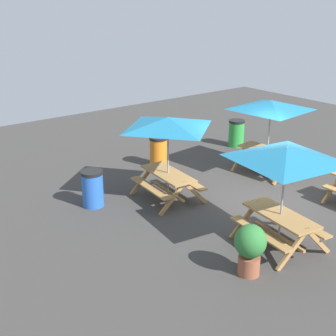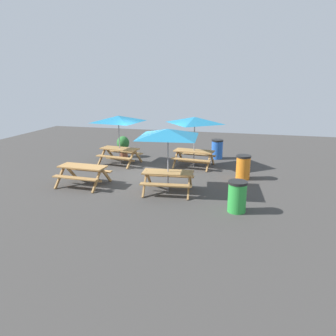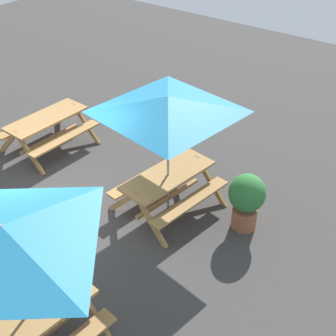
{
  "view_description": "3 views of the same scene",
  "coord_description": "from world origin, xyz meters",
  "px_view_note": "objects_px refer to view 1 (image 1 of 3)",
  "views": [
    {
      "loc": [
        7.53,
        -9.09,
        5.27
      ],
      "look_at": [
        -1.74,
        -1.89,
        0.9
      ],
      "focal_mm": 50.0,
      "sensor_mm": 36.0,
      "label": 1
    },
    {
      "loc": [
        -4.27,
        12.65,
        4.0
      ],
      "look_at": [
        -1.46,
        1.82,
        0.9
      ],
      "focal_mm": 35.0,
      "sensor_mm": 36.0,
      "label": 2
    },
    {
      "loc": [
        -3.64,
        -5.53,
        5.64
      ],
      "look_at": [
        1.77,
        -1.49,
        0.9
      ],
      "focal_mm": 50.0,
      "sensor_mm": 36.0,
      "label": 3
    }
  ],
  "objects_px": {
    "picnic_table_1": "(168,129)",
    "trash_bin_blue": "(93,188)",
    "trash_bin_green": "(236,133)",
    "picnic_table_2": "(271,110)",
    "potted_plant_0": "(250,246)",
    "picnic_table_0": "(286,161)",
    "trash_bin_orange": "(158,151)"
  },
  "relations": [
    {
      "from": "picnic_table_0",
      "to": "picnic_table_1",
      "type": "xyz_separation_m",
      "value": [
        -3.51,
        -0.4,
        0.0
      ]
    },
    {
      "from": "picnic_table_2",
      "to": "potted_plant_0",
      "type": "height_order",
      "value": "picnic_table_2"
    },
    {
      "from": "picnic_table_1",
      "to": "trash_bin_orange",
      "type": "distance_m",
      "value": 3.04
    },
    {
      "from": "picnic_table_2",
      "to": "trash_bin_orange",
      "type": "xyz_separation_m",
      "value": [
        -2.55,
        -2.33,
        -1.49
      ]
    },
    {
      "from": "picnic_table_1",
      "to": "trash_bin_blue",
      "type": "relative_size",
      "value": 2.38
    },
    {
      "from": "picnic_table_2",
      "to": "picnic_table_1",
      "type": "bearing_deg",
      "value": -100.42
    },
    {
      "from": "trash_bin_blue",
      "to": "trash_bin_green",
      "type": "bearing_deg",
      "value": 101.36
    },
    {
      "from": "trash_bin_green",
      "to": "trash_bin_orange",
      "type": "height_order",
      "value": "same"
    },
    {
      "from": "trash_bin_green",
      "to": "picnic_table_2",
      "type": "bearing_deg",
      "value": -25.68
    },
    {
      "from": "trash_bin_blue",
      "to": "potted_plant_0",
      "type": "relative_size",
      "value": 0.9
    },
    {
      "from": "potted_plant_0",
      "to": "trash_bin_orange",
      "type": "bearing_deg",
      "value": 159.09
    },
    {
      "from": "picnic_table_1",
      "to": "trash_bin_blue",
      "type": "height_order",
      "value": "picnic_table_1"
    },
    {
      "from": "picnic_table_0",
      "to": "picnic_table_2",
      "type": "distance_m",
      "value": 4.62
    },
    {
      "from": "picnic_table_2",
      "to": "trash_bin_green",
      "type": "height_order",
      "value": "picnic_table_2"
    },
    {
      "from": "trash_bin_blue",
      "to": "picnic_table_1",
      "type": "bearing_deg",
      "value": 64.74
    },
    {
      "from": "picnic_table_0",
      "to": "picnic_table_1",
      "type": "relative_size",
      "value": 1.2
    },
    {
      "from": "trash_bin_green",
      "to": "trash_bin_blue",
      "type": "relative_size",
      "value": 1.0
    },
    {
      "from": "picnic_table_1",
      "to": "trash_bin_blue",
      "type": "bearing_deg",
      "value": -109.44
    },
    {
      "from": "picnic_table_1",
      "to": "picnic_table_2",
      "type": "xyz_separation_m",
      "value": [
        0.28,
        3.7,
        0.0
      ]
    },
    {
      "from": "picnic_table_0",
      "to": "trash_bin_green",
      "type": "bearing_deg",
      "value": 149.87
    },
    {
      "from": "picnic_table_2",
      "to": "potted_plant_0",
      "type": "relative_size",
      "value": 2.59
    },
    {
      "from": "trash_bin_orange",
      "to": "potted_plant_0",
      "type": "xyz_separation_m",
      "value": [
        6.17,
        -2.36,
        0.13
      ]
    },
    {
      "from": "potted_plant_0",
      "to": "picnic_table_1",
      "type": "bearing_deg",
      "value": 165.79
    },
    {
      "from": "picnic_table_1",
      "to": "trash_bin_green",
      "type": "height_order",
      "value": "picnic_table_1"
    },
    {
      "from": "trash_bin_orange",
      "to": "picnic_table_2",
      "type": "bearing_deg",
      "value": 42.44
    },
    {
      "from": "picnic_table_2",
      "to": "trash_bin_blue",
      "type": "height_order",
      "value": "picnic_table_2"
    },
    {
      "from": "trash_bin_orange",
      "to": "picnic_table_1",
      "type": "bearing_deg",
      "value": -31.1
    },
    {
      "from": "picnic_table_1",
      "to": "potted_plant_0",
      "type": "xyz_separation_m",
      "value": [
        3.9,
        -0.99,
        -1.36
      ]
    },
    {
      "from": "trash_bin_blue",
      "to": "picnic_table_0",
      "type": "bearing_deg",
      "value": 27.04
    },
    {
      "from": "trash_bin_blue",
      "to": "trash_bin_orange",
      "type": "bearing_deg",
      "value": 113.7
    },
    {
      "from": "picnic_table_0",
      "to": "trash_bin_blue",
      "type": "relative_size",
      "value": 2.86
    },
    {
      "from": "picnic_table_2",
      "to": "trash_bin_orange",
      "type": "distance_m",
      "value": 3.76
    }
  ]
}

